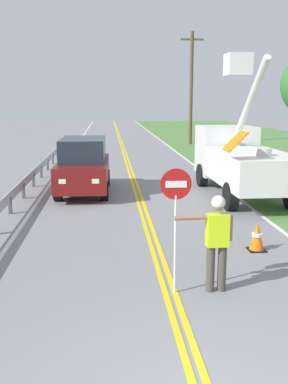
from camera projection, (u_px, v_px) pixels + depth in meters
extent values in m
cube|color=yellow|center=(127.00, 166.00, 24.47)|extent=(0.11, 110.00, 0.01)
cube|color=yellow|center=(131.00, 166.00, 24.48)|extent=(0.11, 110.00, 0.01)
cube|color=silver|center=(195.00, 166.00, 24.75)|extent=(0.12, 110.00, 0.01)
cube|color=silver|center=(62.00, 167.00, 24.19)|extent=(0.12, 110.00, 0.01)
cylinder|color=#474238|center=(222.00, 268.00, 8.42)|extent=(0.16, 0.16, 0.88)
cylinder|color=#474238|center=(210.00, 269.00, 8.39)|extent=(0.16, 0.16, 0.88)
cube|color=#C6EA19|center=(217.00, 230.00, 8.26)|extent=(0.41, 0.25, 0.60)
cylinder|color=#996B4C|center=(191.00, 218.00, 8.16)|extent=(0.60, 0.11, 0.09)
cylinder|color=#996B4C|center=(230.00, 228.00, 8.28)|extent=(0.09, 0.09, 0.48)
sphere|color=#996B4C|center=(218.00, 205.00, 8.17)|extent=(0.22, 0.22, 0.22)
sphere|color=white|center=(218.00, 202.00, 8.16)|extent=(0.25, 0.25, 0.25)
cylinder|color=silver|center=(175.00, 245.00, 8.23)|extent=(0.04, 0.04, 1.85)
cylinder|color=#B71414|center=(176.00, 184.00, 8.00)|extent=(0.56, 0.03, 0.56)
cube|color=white|center=(176.00, 184.00, 7.99)|extent=(0.38, 0.01, 0.12)
cube|color=white|center=(252.00, 168.00, 15.57)|extent=(2.35, 4.63, 1.10)
cube|color=white|center=(226.00, 150.00, 18.88)|extent=(2.22, 2.13, 2.00)
cube|color=#1E2833|center=(220.00, 141.00, 19.83)|extent=(1.98, 0.08, 0.90)
cylinder|color=silver|center=(263.00, 152.00, 14.53)|extent=(0.56, 0.56, 0.24)
cylinder|color=silver|center=(249.00, 103.00, 15.75)|extent=(0.28, 3.28, 3.00)
cube|color=white|center=(238.00, 64.00, 16.99)|extent=(0.91, 0.91, 0.80)
cube|color=orange|center=(235.00, 141.00, 13.49)|extent=(0.60, 0.81, 0.59)
cylinder|color=black|center=(202.00, 175.00, 18.79)|extent=(0.33, 0.92, 0.92)
cylinder|color=black|center=(250.00, 174.00, 18.98)|extent=(0.33, 0.92, 0.92)
cylinder|color=black|center=(231.00, 196.00, 14.61)|extent=(0.33, 0.92, 0.92)
cube|color=maroon|center=(84.00, 172.00, 17.36)|extent=(1.93, 4.64, 0.92)
cube|color=#1E2833|center=(83.00, 149.00, 17.19)|extent=(1.68, 2.88, 0.84)
cube|color=#EAEACC|center=(96.00, 181.00, 15.15)|extent=(0.24, 0.06, 0.16)
cube|color=#EAEACC|center=(62.00, 181.00, 15.09)|extent=(0.24, 0.06, 0.16)
cylinder|color=black|center=(104.00, 191.00, 16.11)|extent=(0.29, 0.69, 0.68)
cylinder|color=black|center=(58.00, 191.00, 16.01)|extent=(0.29, 0.69, 0.68)
cylinder|color=black|center=(106.00, 178.00, 18.90)|extent=(0.29, 0.69, 0.68)
cylinder|color=black|center=(67.00, 178.00, 18.80)|extent=(0.29, 0.69, 0.68)
cylinder|color=brown|center=(191.00, 89.00, 36.08)|extent=(0.28, 0.28, 8.78)
cube|color=brown|center=(192.00, 39.00, 35.33)|extent=(1.80, 0.14, 0.14)
cone|color=orange|center=(257.00, 236.00, 10.71)|extent=(0.36, 0.36, 0.70)
cylinder|color=white|center=(257.00, 235.00, 10.70)|extent=(0.25, 0.25, 0.08)
cube|color=black|center=(256.00, 250.00, 10.77)|extent=(0.40, 0.40, 0.03)
cube|color=#9EA0A3|center=(37.00, 169.00, 19.72)|extent=(0.06, 32.00, 0.32)
cube|color=#4C4C51|center=(10.00, 205.00, 14.19)|extent=(0.10, 0.10, 0.55)
cube|color=#4C4C51|center=(23.00, 191.00, 16.42)|extent=(0.10, 0.10, 0.55)
cube|color=#4C4C51|center=(33.00, 180.00, 18.65)|extent=(0.10, 0.10, 0.55)
cube|color=#4C4C51|center=(41.00, 172.00, 20.89)|extent=(0.10, 0.10, 0.55)
cube|color=#4C4C51|center=(48.00, 165.00, 23.12)|extent=(0.10, 0.10, 0.55)
cube|color=#4C4C51|center=(53.00, 159.00, 25.35)|extent=(0.10, 0.10, 0.55)
cube|color=#4C4C51|center=(57.00, 154.00, 27.59)|extent=(0.10, 0.10, 0.55)
cube|color=#4C4C51|center=(61.00, 150.00, 29.82)|extent=(0.10, 0.10, 0.55)
cube|color=#4C4C51|center=(64.00, 147.00, 32.05)|extent=(0.10, 0.10, 0.55)
cube|color=#4C4C51|center=(67.00, 144.00, 34.29)|extent=(0.10, 0.10, 0.55)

